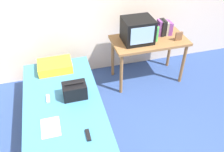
# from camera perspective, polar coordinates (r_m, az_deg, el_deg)

# --- Properties ---
(bed) EXTENTS (1.00, 2.00, 0.47)m
(bed) POSITION_cam_1_polar(r_m,az_deg,el_deg) (3.30, -10.97, -9.14)
(bed) COLOR olive
(bed) RESTS_ON ground
(desk) EXTENTS (1.16, 0.60, 0.75)m
(desk) POSITION_cam_1_polar(r_m,az_deg,el_deg) (3.88, 8.65, 7.25)
(desk) COLOR olive
(desk) RESTS_ON ground
(tv) EXTENTS (0.44, 0.39, 0.36)m
(tv) POSITION_cam_1_polar(r_m,az_deg,el_deg) (3.68, 6.03, 10.60)
(tv) COLOR black
(tv) RESTS_ON desk
(water_bottle) EXTENTS (0.08, 0.08, 0.23)m
(water_bottle) POSITION_cam_1_polar(r_m,az_deg,el_deg) (3.76, 10.27, 9.65)
(water_bottle) COLOR green
(water_bottle) RESTS_ON desk
(book_row) EXTENTS (0.25, 0.17, 0.25)m
(book_row) POSITION_cam_1_polar(r_m,az_deg,el_deg) (3.96, 12.02, 10.99)
(book_row) COLOR #7A3D89
(book_row) RESTS_ON desk
(picture_frame) EXTENTS (0.11, 0.02, 0.14)m
(picture_frame) POSITION_cam_1_polar(r_m,az_deg,el_deg) (3.86, 15.36, 8.97)
(picture_frame) COLOR brown
(picture_frame) RESTS_ON desk
(pillow) EXTENTS (0.49, 0.34, 0.13)m
(pillow) POSITION_cam_1_polar(r_m,az_deg,el_deg) (3.67, -13.20, 2.29)
(pillow) COLOR yellow
(pillow) RESTS_ON bed
(handbag) EXTENTS (0.30, 0.20, 0.22)m
(handbag) POSITION_cam_1_polar(r_m,az_deg,el_deg) (3.12, -8.73, -3.41)
(handbag) COLOR black
(handbag) RESTS_ON bed
(magazine) EXTENTS (0.21, 0.29, 0.01)m
(magazine) POSITION_cam_1_polar(r_m,az_deg,el_deg) (2.88, -14.17, -11.57)
(magazine) COLOR white
(magazine) RESTS_ON bed
(remote_dark) EXTENTS (0.04, 0.16, 0.02)m
(remote_dark) POSITION_cam_1_polar(r_m,az_deg,el_deg) (2.73, -5.63, -13.58)
(remote_dark) COLOR black
(remote_dark) RESTS_ON bed
(remote_silver) EXTENTS (0.04, 0.14, 0.02)m
(remote_silver) POSITION_cam_1_polar(r_m,az_deg,el_deg) (3.21, -14.76, -5.13)
(remote_silver) COLOR #B7B7BC
(remote_silver) RESTS_ON bed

